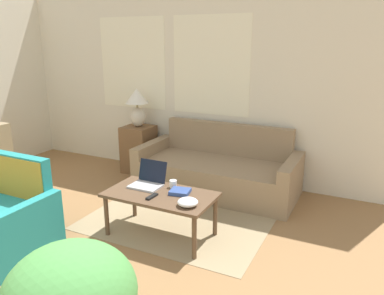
% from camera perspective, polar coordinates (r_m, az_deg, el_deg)
% --- Properties ---
extents(wall_back, '(6.01, 0.06, 2.60)m').
position_cam_1_polar(wall_back, '(5.37, -2.58, 9.94)').
color(wall_back, silver).
rests_on(wall_back, ground_plane).
extents(rug, '(1.91, 1.96, 0.01)m').
position_cam_1_polar(rug, '(4.35, -0.34, -9.43)').
color(rug, '#9E8966').
rests_on(rug, ground_plane).
extents(couch, '(2.02, 0.89, 0.82)m').
position_cam_1_polar(couch, '(4.84, 4.03, -3.65)').
color(couch, '#937A5B').
rests_on(couch, ground_plane).
extents(armchair, '(0.90, 0.77, 0.84)m').
position_cam_1_polar(armchair, '(3.90, -27.12, -10.26)').
color(armchair, teal).
rests_on(armchair, ground_plane).
extents(side_table, '(0.41, 0.41, 0.68)m').
position_cam_1_polar(side_table, '(5.54, -8.09, -0.24)').
color(side_table, brown).
rests_on(side_table, ground_plane).
extents(table_lamp, '(0.33, 0.33, 0.54)m').
position_cam_1_polar(table_lamp, '(5.39, -8.37, 6.58)').
color(table_lamp, beige).
rests_on(table_lamp, side_table).
extents(coffee_table, '(1.06, 0.57, 0.45)m').
position_cam_1_polar(coffee_table, '(3.68, -4.83, -7.66)').
color(coffee_table, brown).
rests_on(coffee_table, ground_plane).
extents(laptop, '(0.31, 0.29, 0.24)m').
position_cam_1_polar(laptop, '(3.85, -6.68, -4.99)').
color(laptop, '#B7B7BC').
rests_on(laptop, coffee_table).
extents(cup_navy, '(0.07, 0.07, 0.08)m').
position_cam_1_polar(cup_navy, '(3.78, -2.89, -5.55)').
color(cup_navy, white).
rests_on(cup_navy, coffee_table).
extents(snack_bowl, '(0.19, 0.19, 0.07)m').
position_cam_1_polar(snack_bowl, '(3.37, -0.66, -8.32)').
color(snack_bowl, white).
rests_on(snack_bowl, coffee_table).
extents(book_red, '(0.21, 0.20, 0.04)m').
position_cam_1_polar(book_red, '(3.64, -1.83, -6.73)').
color(book_red, '#334C8E').
rests_on(book_red, coffee_table).
extents(tv_remote, '(0.05, 0.15, 0.02)m').
position_cam_1_polar(tv_remote, '(3.57, -6.13, -7.43)').
color(tv_remote, black).
rests_on(tv_remote, coffee_table).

